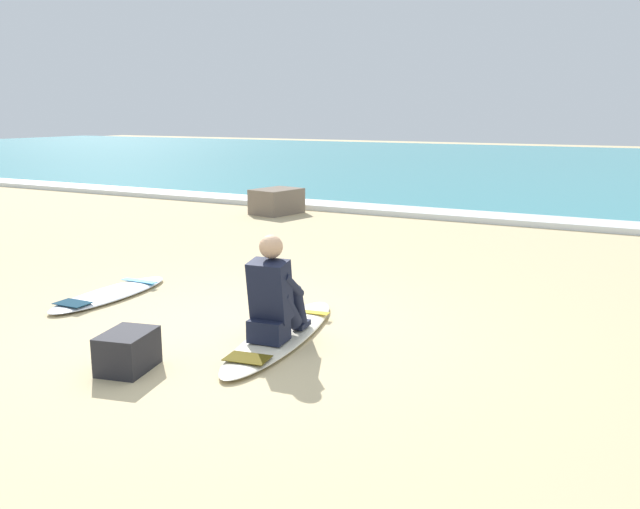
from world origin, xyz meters
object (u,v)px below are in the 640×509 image
at_px(surfboard_main, 282,335).
at_px(shoreline_rock, 277,201).
at_px(surfer_seated, 274,298).
at_px(beach_bag, 128,351).
at_px(surfboard_spare_near, 110,294).

xyz_separation_m(surfboard_main, shoreline_rock, (-4.12, 6.64, 0.22)).
bearing_deg(surfer_seated, beach_bag, -124.60).
bearing_deg(shoreline_rock, beach_bag, -66.65).
bearing_deg(surfer_seated, shoreline_rock, 121.34).
xyz_separation_m(surfer_seated, surfboard_spare_near, (-2.50, 0.49, -0.40)).
distance_m(surfer_seated, surfboard_spare_near, 2.58).
distance_m(surfer_seated, beach_bag, 1.34).
bearing_deg(surfboard_spare_near, surfboard_main, -7.29).
height_order(surfboard_main, surfer_seated, surfer_seated).
bearing_deg(surfboard_spare_near, beach_bag, -41.64).
xyz_separation_m(surfboard_main, beach_bag, (-0.71, -1.25, 0.12)).
bearing_deg(surfboard_spare_near, shoreline_rock, 104.59).
relative_size(surfer_seated, shoreline_rock, 0.97).
relative_size(surfboard_spare_near, beach_bag, 3.71).
relative_size(surfer_seated, beach_bag, 1.97).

